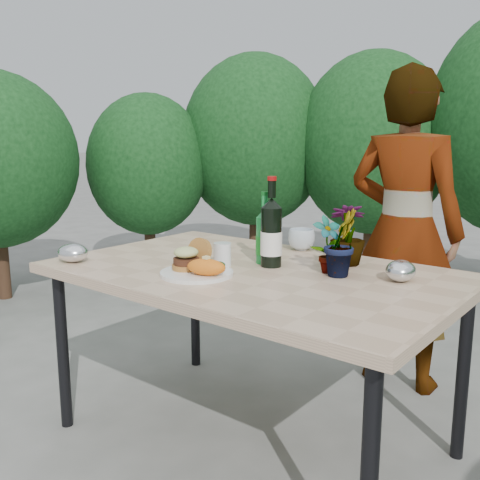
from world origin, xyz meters
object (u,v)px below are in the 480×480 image
Objects in this scene: patio_table at (252,283)px; dinner_plate at (197,273)px; wine_bottle at (271,234)px.

dinner_plate reaches higher than patio_table.
patio_table is 4.36× the size of wine_bottle.
wine_bottle reaches higher than dinner_plate.
wine_bottle is at bearing 65.07° from dinner_plate.
dinner_plate is at bearing -127.46° from wine_bottle.
wine_bottle is (0.03, 0.08, 0.19)m from patio_table.
patio_table is at bearing -122.71° from wine_bottle.
wine_bottle reaches higher than patio_table.
patio_table is at bearing 63.26° from dinner_plate.
dinner_plate is 0.76× the size of wine_bottle.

